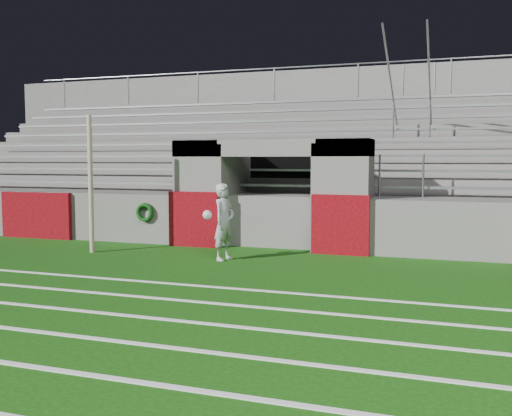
% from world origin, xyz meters
% --- Properties ---
extents(ground, '(90.00, 90.00, 0.00)m').
position_xyz_m(ground, '(0.00, 0.00, 0.00)').
color(ground, '#12440B').
rests_on(ground, ground).
extents(field_post, '(0.11, 0.11, 3.14)m').
position_xyz_m(field_post, '(-3.66, 1.42, 1.57)').
color(field_post, tan).
rests_on(field_post, ground).
extents(field_markings, '(28.00, 8.09, 0.01)m').
position_xyz_m(field_markings, '(0.00, -5.00, 0.01)').
color(field_markings, white).
rests_on(field_markings, ground).
extents(stadium_structure, '(26.00, 8.48, 5.42)m').
position_xyz_m(stadium_structure, '(0.00, 7.97, 1.49)').
color(stadium_structure, '#5B5956').
rests_on(stadium_structure, ground).
extents(goalkeeper_with_ball, '(0.71, 0.67, 1.63)m').
position_xyz_m(goalkeeper_with_ball, '(-0.41, 1.47, 0.82)').
color(goalkeeper_with_ball, '#A8AFB2').
rests_on(goalkeeper_with_ball, ground).
extents(hose_coil, '(0.48, 0.14, 0.48)m').
position_xyz_m(hose_coil, '(-3.15, 2.93, 0.81)').
color(hose_coil, '#0B3A13').
rests_on(hose_coil, ground).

